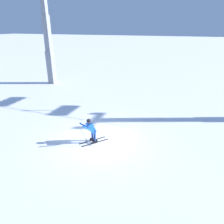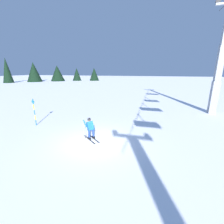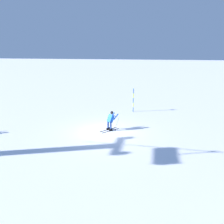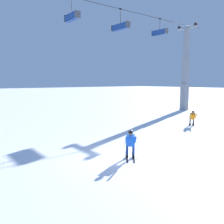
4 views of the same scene
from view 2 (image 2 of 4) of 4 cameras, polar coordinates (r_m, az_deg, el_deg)
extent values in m
plane|color=white|center=(10.76, -6.48, -10.86)|extent=(260.00, 260.00, 0.00)
cube|color=black|center=(11.03, -8.54, -10.21)|extent=(1.15, 1.36, 0.01)
cube|color=black|center=(10.99, -8.56, -9.81)|extent=(0.26, 0.29, 0.16)
cylinder|color=navy|center=(10.82, -8.65, -7.81)|extent=(0.13, 0.13, 0.67)
cube|color=black|center=(11.16, -6.99, -9.84)|extent=(1.15, 1.36, 0.01)
cube|color=black|center=(11.12, -7.01, -9.44)|extent=(0.26, 0.29, 0.16)
cylinder|color=navy|center=(10.95, -7.08, -7.45)|extent=(0.13, 0.13, 0.67)
cube|color=blue|center=(10.83, -8.25, -5.22)|extent=(0.64, 0.65, 0.67)
sphere|color=#997051|center=(10.80, -8.63, -2.95)|extent=(0.22, 0.22, 0.22)
sphere|color=black|center=(10.79, -8.64, -2.78)|extent=(0.24, 0.24, 0.24)
cylinder|color=blue|center=(10.99, -10.15, -4.30)|extent=(0.39, 0.44, 0.44)
cylinder|color=gray|center=(11.24, -10.31, -7.26)|extent=(0.22, 0.44, 1.16)
cylinder|color=black|center=(11.24, -10.06, -9.54)|extent=(0.07, 0.07, 0.01)
cylinder|color=blue|center=(11.17, -8.00, -3.88)|extent=(0.39, 0.44, 0.44)
cylinder|color=gray|center=(11.45, -7.78, -6.71)|extent=(0.40, 0.29, 1.16)
cylinder|color=black|center=(11.48, -7.10, -8.84)|extent=(0.07, 0.07, 0.01)
cube|color=gray|center=(20.45, 34.03, 4.55)|extent=(0.71, 0.71, 3.64)
cube|color=gray|center=(20.26, 35.61, 14.67)|extent=(0.60, 0.60, 3.64)
cylinder|color=black|center=(20.96, 35.18, 31.00)|extent=(0.10, 0.44, 0.44)
cylinder|color=blue|center=(15.14, -26.77, -3.61)|extent=(0.07, 0.07, 0.48)
cylinder|color=yellow|center=(15.00, -26.99, -1.88)|extent=(0.07, 0.07, 0.48)
cylinder|color=blue|center=(14.88, -27.21, -0.12)|extent=(0.07, 0.07, 0.48)
cylinder|color=yellow|center=(14.78, -27.44, 1.67)|extent=(0.07, 0.07, 0.48)
cylinder|color=blue|center=(14.68, -27.67, 3.49)|extent=(0.07, 0.07, 0.48)
cylinder|color=blue|center=(14.68, -27.70, 3.44)|extent=(0.02, 0.28, 0.28)
cone|color=black|center=(76.15, -6.74, 13.98)|extent=(4.64, 4.64, 6.00)
cone|color=black|center=(76.85, -13.15, 13.67)|extent=(4.18, 4.18, 5.90)
cone|color=black|center=(76.29, -19.94, 13.59)|extent=(6.31, 6.31, 7.04)
cone|color=black|center=(75.34, -27.42, 13.25)|extent=(6.14, 6.14, 8.23)
cone|color=black|center=(74.10, -34.93, 12.76)|extent=(3.83, 3.83, 9.58)
camera|label=1|loc=(14.50, -58.04, 14.61)|focal=33.32mm
camera|label=3|loc=(17.56, 62.01, 12.19)|focal=35.85mm
camera|label=4|loc=(21.43, -21.49, 12.29)|focal=37.44mm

